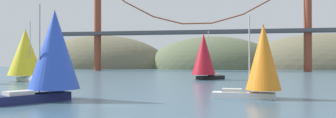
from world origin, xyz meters
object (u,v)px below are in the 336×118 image
(sailboat_yellow_sail, at_px, (26,53))
(sailboat_orange_sail, at_px, (262,59))
(sailboat_crimson_sail, at_px, (204,55))
(channel_buoy, at_px, (256,82))
(sailboat_blue_spinnaker, at_px, (53,52))

(sailboat_yellow_sail, relative_size, sailboat_orange_sail, 1.33)
(sailboat_crimson_sail, height_order, channel_buoy, sailboat_crimson_sail)
(sailboat_crimson_sail, xyz_separation_m, sailboat_yellow_sail, (-33.26, -10.44, 0.33))
(sailboat_crimson_sail, distance_m, channel_buoy, 14.77)
(sailboat_yellow_sail, relative_size, sailboat_blue_spinnaker, 1.23)
(sailboat_crimson_sail, relative_size, channel_buoy, 3.85)
(sailboat_yellow_sail, bearing_deg, channel_buoy, -0.12)
(sailboat_crimson_sail, xyz_separation_m, sailboat_orange_sail, (7.47, -31.95, -1.01))
(sailboat_blue_spinnaker, bearing_deg, sailboat_crimson_sail, 70.61)
(sailboat_yellow_sail, height_order, channel_buoy, sailboat_yellow_sail)
(sailboat_crimson_sail, distance_m, sailboat_blue_spinnaker, 38.76)
(sailboat_crimson_sail, height_order, sailboat_blue_spinnaker, sailboat_crimson_sail)
(channel_buoy, bearing_deg, sailboat_orange_sail, -94.79)
(sailboat_orange_sail, relative_size, sailboat_blue_spinnaker, 0.92)
(sailboat_crimson_sail, xyz_separation_m, sailboat_blue_spinnaker, (-12.87, -36.56, -0.29))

